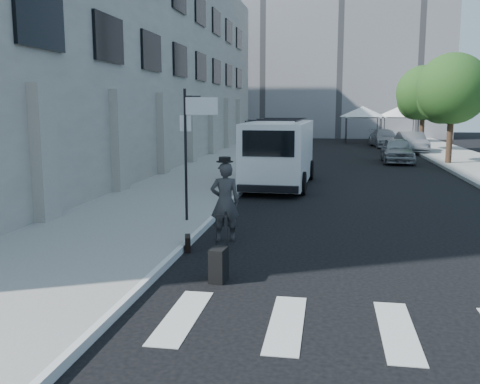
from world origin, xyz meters
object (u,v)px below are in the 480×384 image
(parked_car_a, at_px, (397,150))
(cargo_van, at_px, (280,153))
(businessman, at_px, (225,202))
(parked_car_c, at_px, (385,138))
(briefcase, at_px, (188,243))
(parked_car_b, at_px, (412,142))
(suitcase, at_px, (219,264))

(parked_car_a, bearing_deg, cargo_van, -119.12)
(businessman, relative_size, parked_car_c, 0.40)
(briefcase, height_order, parked_car_c, parked_car_c)
(briefcase, distance_m, parked_car_b, 28.53)
(parked_car_a, relative_size, parked_car_c, 0.89)
(parked_car_a, bearing_deg, suitcase, -103.45)
(cargo_van, bearing_deg, parked_car_c, 76.07)
(suitcase, xyz_separation_m, cargo_van, (-0.01, 12.29, 1.01))
(parked_car_b, relative_size, parked_car_c, 0.94)
(suitcase, bearing_deg, briefcase, 125.21)
(parked_car_c, bearing_deg, suitcase, -107.33)
(briefcase, bearing_deg, parked_car_b, 56.74)
(parked_car_a, distance_m, parked_car_b, 7.11)
(briefcase, bearing_deg, parked_car_a, 55.65)
(businessman, bearing_deg, parked_car_b, -120.67)
(businessman, relative_size, cargo_van, 0.27)
(cargo_van, bearing_deg, parked_car_a, 61.61)
(briefcase, bearing_deg, businessman, 41.73)
(cargo_van, bearing_deg, parked_car_b, 67.64)
(briefcase, height_order, cargo_van, cargo_van)
(briefcase, xyz_separation_m, suitcase, (1.11, -1.95, 0.15))
(businessman, relative_size, parked_car_b, 0.43)
(parked_car_c, bearing_deg, briefcase, -109.80)
(parked_car_a, bearing_deg, parked_car_c, 88.87)
(parked_car_c, bearing_deg, businessman, -109.07)
(parked_car_c, bearing_deg, parked_car_b, -83.64)
(parked_car_a, height_order, parked_car_c, parked_car_a)
(parked_car_b, bearing_deg, parked_car_c, 98.98)
(businessman, height_order, briefcase, businessman)
(cargo_van, relative_size, parked_car_b, 1.58)
(businessman, distance_m, suitcase, 3.07)
(parked_car_c, bearing_deg, parked_car_a, -99.29)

